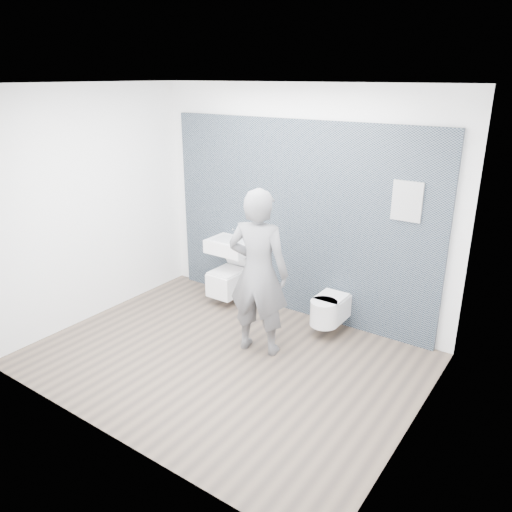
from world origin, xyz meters
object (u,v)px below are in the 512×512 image
Objects in this scene: washbasin at (230,246)px; visitor at (258,273)px; toilet_rounded at (328,310)px; toilet_square at (229,280)px.

visitor is at bearing -39.46° from washbasin.
visitor reaches higher than washbasin.
toilet_square is at bearing 179.24° from toilet_rounded.
toilet_square is 1.43m from visitor.
toilet_square reaches higher than toilet_rounded.
washbasin is 1.33m from visitor.
washbasin is 0.84× the size of toilet_square.
visitor is (1.02, -0.79, 0.60)m from toilet_square.
toilet_rounded is at bearing -0.76° from toilet_square.
washbasin is at bearing 90.00° from toilet_square.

